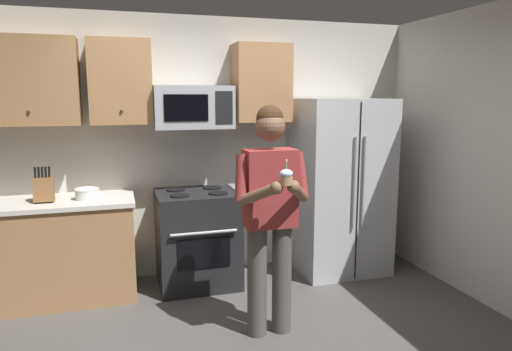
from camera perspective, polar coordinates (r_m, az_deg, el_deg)
The scene contains 11 objects.
wall_back at distance 4.78m, azimuth -6.46°, elevation 3.44°, with size 4.40×0.10×2.60m, color beige.
wall_right at distance 4.50m, azimuth 26.90°, elevation 2.06°, with size 0.10×4.40×2.60m, color beige.
oven_range at distance 4.55m, azimuth -7.23°, elevation -7.72°, with size 0.76×0.70×0.93m.
microwave at distance 4.46m, azimuth -7.84°, elevation 8.37°, with size 0.74×0.41×0.40m.
refrigerator at distance 4.87m, azimuth 10.42°, elevation -1.31°, with size 0.90×0.75×1.80m.
cabinet_row_upper at distance 4.46m, azimuth -15.47°, elevation 11.07°, with size 2.78×0.36×0.76m.
counter_left at distance 4.55m, azimuth -23.81°, elevation -8.47°, with size 1.44×0.66×0.92m.
knife_block at distance 4.37m, azimuth -24.77°, elevation -1.50°, with size 0.16×0.15×0.32m.
bowl_large_white at distance 4.35m, azimuth -20.16°, elevation -2.10°, with size 0.21×0.21×0.10m.
person at distance 3.44m, azimuth 1.78°, elevation -4.13°, with size 0.60×0.48×1.76m.
cupcake at distance 3.08m, azimuth 3.76°, elevation -0.16°, with size 0.09×0.09×0.17m.
Camera 1 is at (-0.85, -2.92, 1.82)m, focal length 32.33 mm.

